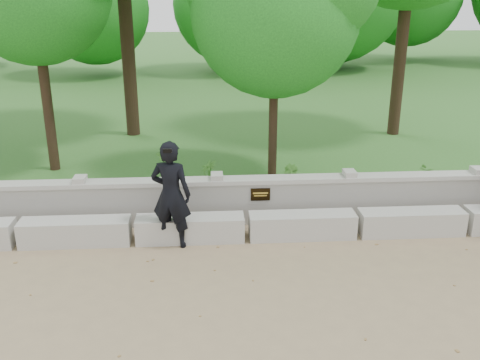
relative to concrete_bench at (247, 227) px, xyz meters
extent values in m
plane|color=#917C59|center=(0.00, -1.90, -0.22)|extent=(80.00, 80.00, 0.00)
cube|color=#326524|center=(0.00, 12.10, -0.10)|extent=(40.00, 22.00, 0.25)
cube|color=#ABA9A1|center=(-3.00, 0.00, 0.00)|extent=(1.90, 0.45, 0.45)
cube|color=#ABA9A1|center=(-1.00, 0.00, 0.00)|extent=(1.90, 0.45, 0.45)
cube|color=#ABA9A1|center=(1.00, 0.00, 0.00)|extent=(1.90, 0.45, 0.45)
cube|color=#ABA9A1|center=(3.00, 0.00, 0.00)|extent=(1.90, 0.45, 0.45)
cube|color=#A09E97|center=(0.00, 0.70, 0.18)|extent=(12.50, 0.25, 0.82)
cube|color=#ABA9A1|center=(0.00, 0.70, 0.64)|extent=(12.50, 0.35, 0.08)
cube|color=black|center=(0.30, 0.56, 0.40)|extent=(0.36, 0.02, 0.24)
imported|color=black|center=(-1.30, -0.16, 0.72)|extent=(0.78, 0.62, 1.89)
cube|color=black|center=(-1.30, -0.54, 1.60)|extent=(0.14, 0.06, 0.07)
cylinder|color=#382619|center=(-4.20, 3.44, 1.71)|extent=(0.23, 0.23, 3.37)
cylinder|color=#382619|center=(-2.76, 6.51, 2.77)|extent=(0.37, 0.37, 5.50)
cylinder|color=#382619|center=(0.78, 2.62, 1.44)|extent=(0.19, 0.19, 2.82)
cylinder|color=#382619|center=(4.73, 6.06, 2.45)|extent=(0.33, 0.33, 4.86)
imported|color=#3C7628|center=(-1.62, 2.69, 0.35)|extent=(0.39, 0.33, 0.64)
imported|color=#3C7628|center=(1.00, 1.40, 0.35)|extent=(0.43, 0.45, 0.65)
imported|color=#3C7628|center=(3.90, 1.40, 0.30)|extent=(0.65, 0.65, 0.55)
imported|color=#3C7628|center=(-0.64, 1.74, 0.36)|extent=(0.47, 0.49, 0.67)
camera|label=1|loc=(-0.70, -8.63, 4.02)|focal=40.00mm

